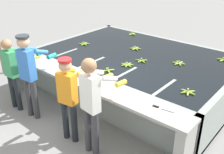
{
  "coord_description": "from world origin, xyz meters",
  "views": [
    {
      "loc": [
        3.31,
        -2.8,
        3.1
      ],
      "look_at": [
        0.0,
        1.12,
        0.64
      ],
      "focal_mm": 42.0,
      "sensor_mm": 36.0,
      "label": 1
    }
  ],
  "objects_px": {
    "worker_2": "(69,93)",
    "knife_1": "(69,71)",
    "banana_bunch_floating_0": "(223,60)",
    "banana_bunch_floating_5": "(84,44)",
    "banana_bunch_floating_4": "(108,70)",
    "worker_1": "(29,69)",
    "banana_bunch_floating_7": "(179,63)",
    "banana_bunch_floating_3": "(135,48)",
    "banana_bunch_floating_1": "(127,65)",
    "worker_0": "(13,69)",
    "banana_bunch_floating_8": "(141,61)",
    "banana_bunch_floating_6": "(188,92)",
    "banana_bunch_floating_2": "(132,34)",
    "worker_3": "(92,99)",
    "knife_0": "(160,108)"
  },
  "relations": [
    {
      "from": "knife_1",
      "to": "banana_bunch_floating_0",
      "type": "bearing_deg",
      "value": 50.35
    },
    {
      "from": "banana_bunch_floating_0",
      "to": "knife_1",
      "type": "xyz_separation_m",
      "value": [
        -2.17,
        -2.62,
        -0.01
      ]
    },
    {
      "from": "banana_bunch_floating_4",
      "to": "banana_bunch_floating_1",
      "type": "bearing_deg",
      "value": 76.93
    },
    {
      "from": "worker_0",
      "to": "worker_1",
      "type": "bearing_deg",
      "value": 4.03
    },
    {
      "from": "worker_1",
      "to": "banana_bunch_floating_7",
      "type": "distance_m",
      "value": 3.11
    },
    {
      "from": "banana_bunch_floating_6",
      "to": "worker_0",
      "type": "bearing_deg",
      "value": -156.36
    },
    {
      "from": "banana_bunch_floating_0",
      "to": "banana_bunch_floating_5",
      "type": "bearing_deg",
      "value": -159.14
    },
    {
      "from": "worker_0",
      "to": "banana_bunch_floating_6",
      "type": "relative_size",
      "value": 5.55
    },
    {
      "from": "banana_bunch_floating_2",
      "to": "banana_bunch_floating_6",
      "type": "distance_m",
      "value": 3.56
    },
    {
      "from": "banana_bunch_floating_5",
      "to": "banana_bunch_floating_7",
      "type": "bearing_deg",
      "value": 9.01
    },
    {
      "from": "worker_0",
      "to": "worker_2",
      "type": "distance_m",
      "value": 1.69
    },
    {
      "from": "banana_bunch_floating_6",
      "to": "banana_bunch_floating_7",
      "type": "height_order",
      "value": "same"
    },
    {
      "from": "banana_bunch_floating_3",
      "to": "knife_1",
      "type": "bearing_deg",
      "value": -96.65
    },
    {
      "from": "banana_bunch_floating_3",
      "to": "banana_bunch_floating_5",
      "type": "relative_size",
      "value": 1.0
    },
    {
      "from": "banana_bunch_floating_1",
      "to": "worker_0",
      "type": "bearing_deg",
      "value": -134.91
    },
    {
      "from": "banana_bunch_floating_8",
      "to": "banana_bunch_floating_7",
      "type": "bearing_deg",
      "value": 29.45
    },
    {
      "from": "worker_3",
      "to": "banana_bunch_floating_8",
      "type": "bearing_deg",
      "value": 102.87
    },
    {
      "from": "banana_bunch_floating_0",
      "to": "banana_bunch_floating_8",
      "type": "relative_size",
      "value": 1.0
    },
    {
      "from": "worker_1",
      "to": "banana_bunch_floating_5",
      "type": "xyz_separation_m",
      "value": [
        -0.57,
        2.03,
        -0.13
      ]
    },
    {
      "from": "banana_bunch_floating_0",
      "to": "banana_bunch_floating_3",
      "type": "relative_size",
      "value": 0.98
    },
    {
      "from": "banana_bunch_floating_7",
      "to": "knife_1",
      "type": "xyz_separation_m",
      "value": [
        -1.5,
        -1.81,
        -0.01
      ]
    },
    {
      "from": "banana_bunch_floating_1",
      "to": "banana_bunch_floating_8",
      "type": "height_order",
      "value": "same"
    },
    {
      "from": "worker_0",
      "to": "worker_2",
      "type": "relative_size",
      "value": 1.0
    },
    {
      "from": "banana_bunch_floating_7",
      "to": "banana_bunch_floating_4",
      "type": "bearing_deg",
      "value": -125.82
    },
    {
      "from": "worker_3",
      "to": "banana_bunch_floating_6",
      "type": "height_order",
      "value": "worker_3"
    },
    {
      "from": "banana_bunch_floating_5",
      "to": "worker_3",
      "type": "bearing_deg",
      "value": -41.94
    },
    {
      "from": "worker_1",
      "to": "banana_bunch_floating_8",
      "type": "relative_size",
      "value": 6.27
    },
    {
      "from": "banana_bunch_floating_2",
      "to": "banana_bunch_floating_6",
      "type": "xyz_separation_m",
      "value": [
        2.8,
        -2.2,
        -0.0
      ]
    },
    {
      "from": "worker_2",
      "to": "banana_bunch_floating_4",
      "type": "height_order",
      "value": "worker_2"
    },
    {
      "from": "worker_2",
      "to": "banana_bunch_floating_3",
      "type": "distance_m",
      "value": 2.63
    },
    {
      "from": "banana_bunch_floating_1",
      "to": "banana_bunch_floating_6",
      "type": "bearing_deg",
      "value": -10.53
    },
    {
      "from": "banana_bunch_floating_7",
      "to": "knife_1",
      "type": "bearing_deg",
      "value": -129.77
    },
    {
      "from": "banana_bunch_floating_2",
      "to": "banana_bunch_floating_3",
      "type": "height_order",
      "value": "same"
    },
    {
      "from": "knife_1",
      "to": "banana_bunch_floating_6",
      "type": "bearing_deg",
      "value": 18.43
    },
    {
      "from": "banana_bunch_floating_3",
      "to": "banana_bunch_floating_8",
      "type": "xyz_separation_m",
      "value": [
        0.57,
        -0.57,
        0.0
      ]
    },
    {
      "from": "banana_bunch_floating_3",
      "to": "knife_0",
      "type": "distance_m",
      "value": 2.73
    },
    {
      "from": "banana_bunch_floating_2",
      "to": "banana_bunch_floating_3",
      "type": "xyz_separation_m",
      "value": [
        0.81,
        -0.97,
        -0.0
      ]
    },
    {
      "from": "worker_2",
      "to": "knife_1",
      "type": "relative_size",
      "value": 5.26
    },
    {
      "from": "banana_bunch_floating_2",
      "to": "banana_bunch_floating_6",
      "type": "bearing_deg",
      "value": -38.21
    },
    {
      "from": "banana_bunch_floating_1",
      "to": "worker_1",
      "type": "bearing_deg",
      "value": -124.5
    },
    {
      "from": "worker_2",
      "to": "banana_bunch_floating_2",
      "type": "xyz_separation_m",
      "value": [
        -1.28,
        3.56,
        -0.01
      ]
    },
    {
      "from": "banana_bunch_floating_8",
      "to": "knife_1",
      "type": "xyz_separation_m",
      "value": [
        -0.8,
        -1.41,
        -0.01
      ]
    },
    {
      "from": "banana_bunch_floating_3",
      "to": "knife_0",
      "type": "xyz_separation_m",
      "value": [
        1.88,
        -1.97,
        -0.01
      ]
    },
    {
      "from": "banana_bunch_floating_1",
      "to": "banana_bunch_floating_7",
      "type": "relative_size",
      "value": 1.0
    },
    {
      "from": "banana_bunch_floating_2",
      "to": "banana_bunch_floating_5",
      "type": "height_order",
      "value": "same"
    },
    {
      "from": "worker_2",
      "to": "banana_bunch_floating_4",
      "type": "distance_m",
      "value": 1.16
    },
    {
      "from": "banana_bunch_floating_7",
      "to": "knife_1",
      "type": "distance_m",
      "value": 2.35
    },
    {
      "from": "banana_bunch_floating_1",
      "to": "banana_bunch_floating_5",
      "type": "xyz_separation_m",
      "value": [
        -1.7,
        0.39,
        0.0
      ]
    },
    {
      "from": "banana_bunch_floating_3",
      "to": "banana_bunch_floating_8",
      "type": "distance_m",
      "value": 0.8
    },
    {
      "from": "banana_bunch_floating_4",
      "to": "worker_1",
      "type": "bearing_deg",
      "value": -131.33
    }
  ]
}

